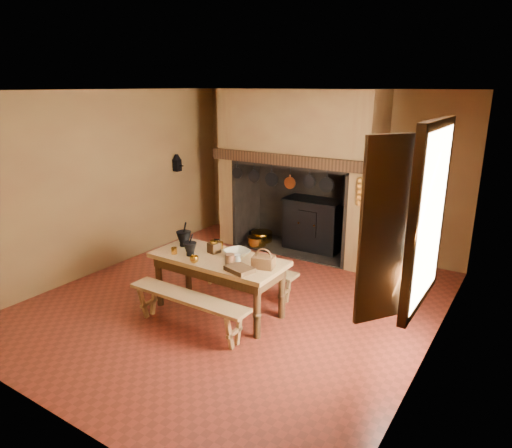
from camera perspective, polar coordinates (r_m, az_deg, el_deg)
The scene contains 28 objects.
floor at distance 6.39m, azimuth -2.34°, elevation -9.63°, with size 5.50×5.50×0.00m, color maroon.
ceiling at distance 5.71m, azimuth -2.69°, elevation 16.36°, with size 5.50×5.50×0.00m, color silver.
back_wall at distance 8.24m, azimuth 8.66°, elevation 6.58°, with size 5.00×0.02×2.80m, color brown.
wall_left at distance 7.59m, azimuth -18.18°, elevation 5.04°, with size 0.02×5.50×2.80m, color brown.
wall_right at distance 4.95m, azimuth 21.89°, elevation -1.45°, with size 0.02×5.50×2.80m, color brown.
wall_front at distance 4.09m, azimuth -25.43°, elevation -5.68°, with size 5.00×0.02×2.80m, color brown.
chimney_breast at distance 7.92m, azimuth 5.45°, elevation 9.30°, with size 2.95×0.96×2.80m.
iron_range at distance 8.21m, azimuth 7.24°, elevation 0.01°, with size 1.12×0.55×1.60m.
hearth_pans at distance 8.60m, azimuth 0.42°, elevation -1.78°, with size 0.51×0.62×0.20m.
hanging_pans at distance 7.58m, azimuth 3.33°, elevation 5.53°, with size 1.92×0.29×0.27m.
onion_string at distance 7.02m, azimuth 12.82°, elevation 3.96°, with size 0.12×0.10×0.46m, color #B87422, non-canonical shape.
herb_bunch at distance 6.95m, azimuth 14.24°, elevation 4.16°, with size 0.20×0.20×0.35m, color brown.
window at distance 4.52m, azimuth 19.41°, elevation 1.11°, with size 0.39×1.75×1.76m.
wall_coffee_mill at distance 8.55m, azimuth -9.85°, elevation 7.69°, with size 0.23×0.16×0.31m.
work_table at distance 5.89m, azimuth -4.74°, elevation -5.23°, with size 1.75×0.78×0.76m.
bench_front at distance 5.59m, azimuth -8.47°, elevation -9.93°, with size 1.65×0.29×0.47m.
bench_back at distance 6.50m, azimuth -1.18°, elevation -5.99°, with size 1.55×0.27×0.44m.
mortar_large at distance 6.26m, azimuth -9.01°, elevation -1.73°, with size 0.20×0.20×0.35m.
mortar_small at distance 5.91m, azimuth -8.25°, elevation -3.02°, with size 0.17×0.17×0.30m.
coffee_grinder at distance 5.98m, azimuth -5.26°, elevation -2.87°, with size 0.19×0.16×0.21m.
brass_mug_a at distance 6.02m, azimuth -10.20°, elevation -3.31°, with size 0.08×0.08×0.09m, color #B98A2A.
brass_mug_b at distance 6.14m, azimuth -4.51°, elevation -2.62°, with size 0.08×0.08×0.09m, color #B98A2A.
mixing_bowl at distance 5.86m, azimuth -2.40°, elevation -3.63°, with size 0.32×0.32×0.08m, color #B7B08C.
stoneware_crock at distance 5.55m, azimuth -3.29°, elevation -4.49°, with size 0.12×0.12×0.15m, color brown.
glass_jar at distance 5.55m, azimuth -2.34°, elevation -4.52°, with size 0.08×0.08×0.13m, color beige.
wicker_basket at distance 5.47m, azimuth 0.93°, elevation -4.69°, with size 0.30×0.24×0.25m.
wooden_tray at distance 5.39m, azimuth -2.07°, elevation -5.66°, with size 0.32×0.23×0.06m, color #372311.
brass_cup at distance 5.69m, azimuth -7.74°, elevation -4.40°, with size 0.11×0.11×0.09m, color #B98A2A.
Camera 1 is at (3.31, -4.66, 2.86)m, focal length 32.00 mm.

